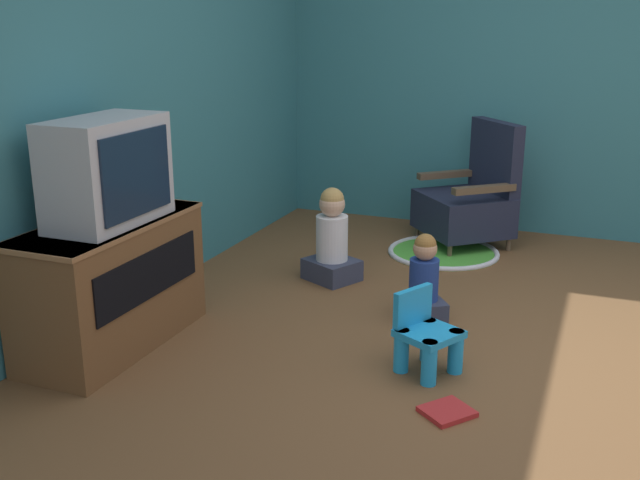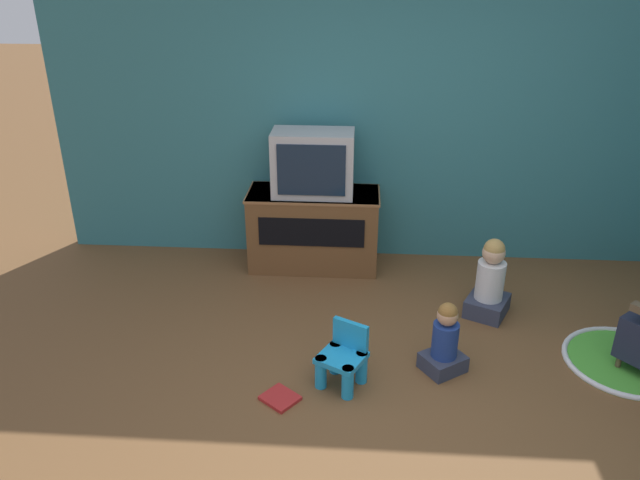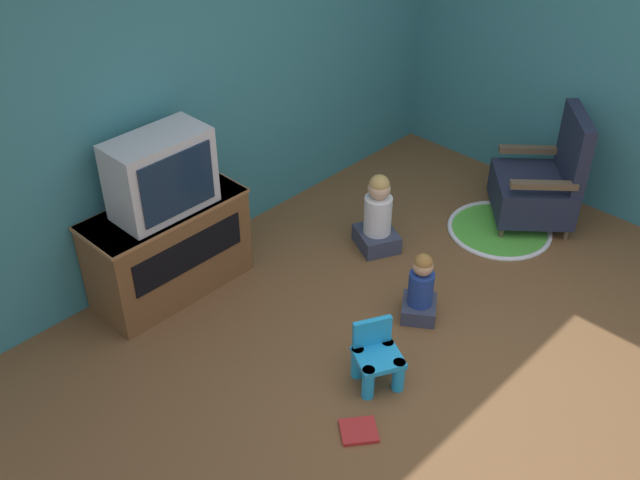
% 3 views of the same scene
% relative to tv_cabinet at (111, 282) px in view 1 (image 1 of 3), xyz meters
% --- Properties ---
extents(ground_plane, '(30.00, 30.00, 0.00)m').
position_rel_tv_cabinet_xyz_m(ground_plane, '(0.71, -2.03, -0.36)').
color(ground_plane, brown).
extents(wall_back, '(5.50, 0.12, 2.66)m').
position_rel_tv_cabinet_xyz_m(wall_back, '(0.46, 0.32, 0.97)').
color(wall_back, teal).
rests_on(wall_back, ground_plane).
extents(wall_right, '(0.12, 5.41, 2.66)m').
position_rel_tv_cabinet_xyz_m(wall_right, '(3.15, -2.32, 0.97)').
color(wall_right, teal).
rests_on(wall_right, ground_plane).
extents(tv_cabinet, '(1.13, 0.50, 0.69)m').
position_rel_tv_cabinet_xyz_m(tv_cabinet, '(0.00, 0.00, 0.00)').
color(tv_cabinet, brown).
rests_on(tv_cabinet, ground_plane).
extents(television, '(0.67, 0.36, 0.54)m').
position_rel_tv_cabinet_xyz_m(television, '(0.00, -0.04, 0.60)').
color(television, '#B7B7BC').
rests_on(television, tv_cabinet).
extents(black_armchair, '(0.86, 0.86, 0.95)m').
position_rel_tv_cabinet_xyz_m(black_armchair, '(2.58, -1.42, -0.01)').
color(black_armchair, brown).
rests_on(black_armchair, ground_plane).
extents(yellow_kid_chair, '(0.37, 0.36, 0.41)m').
position_rel_tv_cabinet_xyz_m(yellow_kid_chair, '(0.32, -1.64, -0.18)').
color(yellow_kid_chair, '#1E99DB').
rests_on(yellow_kid_chair, ground_plane).
extents(play_mat, '(0.83, 0.83, 0.04)m').
position_rel_tv_cabinet_xyz_m(play_mat, '(2.25, -1.30, -0.35)').
color(play_mat, green).
rests_on(play_mat, ground_plane).
extents(child_watching_left, '(0.40, 0.42, 0.64)m').
position_rel_tv_cabinet_xyz_m(child_watching_left, '(1.40, -0.73, -0.08)').
color(child_watching_left, '#33384C').
rests_on(child_watching_left, ground_plane).
extents(child_watching_center, '(0.35, 0.34, 0.52)m').
position_rel_tv_cabinet_xyz_m(child_watching_center, '(0.99, -1.46, -0.13)').
color(child_watching_center, '#33384C').
rests_on(child_watching_center, ground_plane).
extents(book, '(0.28, 0.28, 0.02)m').
position_rel_tv_cabinet_xyz_m(book, '(-0.07, -1.85, -0.35)').
color(book, '#B22323').
rests_on(book, ground_plane).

